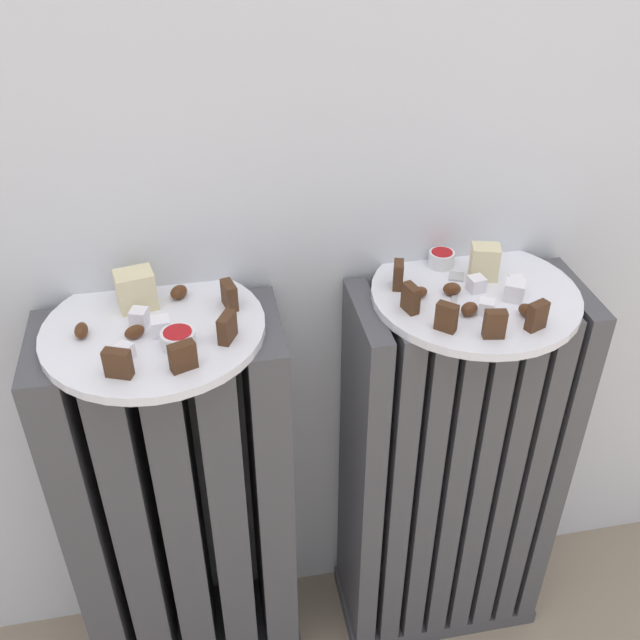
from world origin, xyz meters
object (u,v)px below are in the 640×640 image
radiator_right (449,475)px  plate_left (154,329)px  fork (455,287)px  plate_right (475,295)px  radiator_left (183,514)px  jam_bowl_left (178,338)px  jam_bowl_right (441,258)px

radiator_right → plate_left: size_ratio=2.41×
fork → plate_right: bearing=-25.7°
radiator_right → plate_right: (-0.00, 0.00, 0.35)m
radiator_left → fork: bearing=1.7°
radiator_right → jam_bowl_left: jam_bowl_left is taller
plate_left → jam_bowl_left: jam_bowl_left is taller
plate_left → plate_right: size_ratio=1.00×
plate_left → jam_bowl_right: 0.41m
radiator_left → jam_bowl_left: jam_bowl_left is taller
plate_left → jam_bowl_left: 0.06m
plate_right → fork: size_ratio=3.02×
radiator_left → fork: fork is taller
jam_bowl_right → plate_left: bearing=-169.7°
radiator_left → radiator_right: bearing=0.0°
radiator_left → plate_left: plate_left is taller
radiator_right → plate_left: (-0.43, 0.00, 0.35)m
radiator_left → radiator_right: same height
radiator_left → jam_bowl_right: (0.40, 0.07, 0.37)m
plate_right → fork: fork is taller
jam_bowl_right → fork: jam_bowl_right is taller
jam_bowl_right → jam_bowl_left: bearing=-161.5°
plate_right → jam_bowl_left: (-0.40, -0.05, 0.02)m
plate_left → plate_right: bearing=0.0°
plate_left → fork: 0.40m
radiator_right → plate_left: plate_left is taller
jam_bowl_left → jam_bowl_right: (0.37, 0.12, 0.00)m
plate_left → plate_right: same height
radiator_left → plate_right: size_ratio=2.41×
plate_left → radiator_left: bearing=0.0°
radiator_left → jam_bowl_left: 0.37m
radiator_right → jam_bowl_right: size_ratio=18.66×
plate_left → fork: bearing=1.7°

